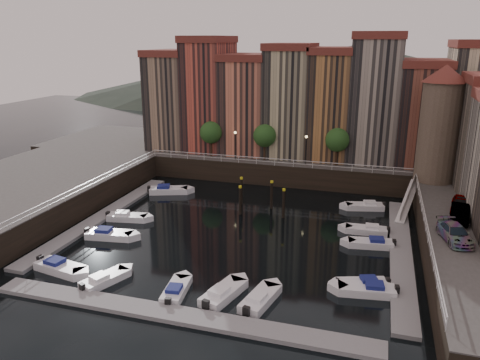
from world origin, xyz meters
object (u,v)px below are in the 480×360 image
(boat_left_2, at_px, (126,217))
(car_c, at_px, (455,234))
(boat_left_0, at_px, (60,267))
(car_b, at_px, (460,214))
(boat_left_1, at_px, (109,235))
(corner_tower, at_px, (440,122))
(car_a, at_px, (461,205))
(mooring_pilings, at_px, (259,198))
(gangway, at_px, (408,199))

(boat_left_2, xyz_separation_m, car_c, (33.30, -2.99, 3.33))
(boat_left_0, xyz_separation_m, car_b, (33.74, 14.62, 3.36))
(boat_left_1, bearing_deg, boat_left_0, -99.66)
(corner_tower, relative_size, car_a, 3.13)
(mooring_pilings, height_order, boat_left_2, mooring_pilings)
(boat_left_2, distance_m, car_b, 34.57)
(corner_tower, xyz_separation_m, car_c, (0.14, -18.49, -6.50))
(boat_left_2, xyz_separation_m, car_a, (34.80, 4.90, 3.39))
(gangway, bearing_deg, boat_left_2, -160.02)
(car_c, bearing_deg, car_a, 65.00)
(corner_tower, height_order, boat_left_0, corner_tower)
(boat_left_0, relative_size, car_c, 1.08)
(gangway, relative_size, car_b, 1.82)
(car_b, bearing_deg, mooring_pilings, 174.50)
(gangway, height_order, car_a, car_a)
(corner_tower, distance_m, mooring_pilings, 22.99)
(boat_left_0, bearing_deg, mooring_pilings, 66.80)
(corner_tower, bearing_deg, boat_left_0, -139.31)
(boat_left_2, bearing_deg, mooring_pilings, 18.19)
(boat_left_0, bearing_deg, car_a, 37.16)
(corner_tower, distance_m, boat_left_1, 39.51)
(boat_left_0, height_order, boat_left_2, boat_left_0)
(mooring_pilings, xyz_separation_m, car_c, (19.77, -10.10, 2.04))
(gangway, xyz_separation_m, boat_left_2, (-30.26, -11.00, -1.56))
(boat_left_0, distance_m, boat_left_1, 7.55)
(mooring_pilings, bearing_deg, gangway, 13.09)
(boat_left_0, xyz_separation_m, car_c, (32.70, 9.50, 3.30))
(gangway, relative_size, boat_left_2, 1.74)
(boat_left_1, bearing_deg, car_c, -4.62)
(boat_left_0, relative_size, boat_left_1, 1.00)
(boat_left_1, relative_size, car_b, 1.13)
(gangway, bearing_deg, car_a, -53.33)
(corner_tower, height_order, car_a, corner_tower)
(corner_tower, height_order, boat_left_2, corner_tower)
(boat_left_1, xyz_separation_m, car_c, (32.49, 1.96, 3.30))
(corner_tower, xyz_separation_m, mooring_pilings, (-19.63, -8.39, -8.54))
(boat_left_0, xyz_separation_m, car_a, (34.20, 17.39, 3.36))
(corner_tower, distance_m, car_b, 14.89)
(mooring_pilings, bearing_deg, boat_left_0, -123.40)
(mooring_pilings, xyz_separation_m, boat_left_1, (-12.72, -12.06, -1.26))
(gangway, relative_size, boat_left_0, 1.60)
(car_a, bearing_deg, car_b, -89.72)
(gangway, relative_size, car_c, 1.74)
(mooring_pilings, xyz_separation_m, boat_left_0, (-12.93, -19.61, -1.26))
(mooring_pilings, relative_size, boat_left_0, 1.20)
(boat_left_1, bearing_deg, corner_tower, 24.23)
(mooring_pilings, bearing_deg, car_a, -5.94)
(car_a, relative_size, car_c, 0.92)
(gangway, xyz_separation_m, car_b, (4.08, -8.88, 1.84))
(car_a, xyz_separation_m, car_b, (-0.47, -2.77, 0.00))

